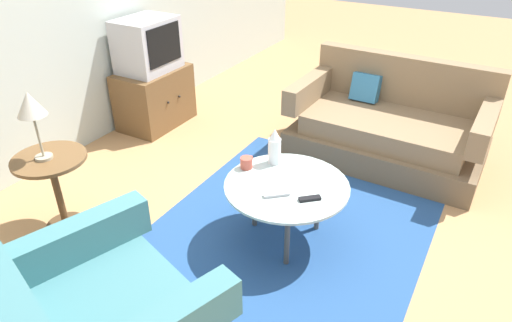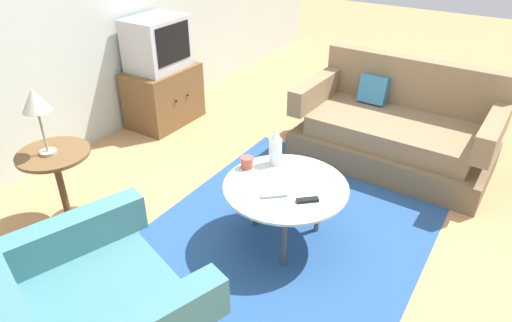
{
  "view_description": "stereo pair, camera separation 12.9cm",
  "coord_description": "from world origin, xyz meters",
  "views": [
    {
      "loc": [
        -2.45,
        -1.12,
        2.12
      ],
      "look_at": [
        -0.12,
        0.2,
        0.55
      ],
      "focal_mm": 31.98,
      "sensor_mm": 36.0,
      "label": 1
    },
    {
      "loc": [
        -2.38,
        -1.23,
        2.12
      ],
      "look_at": [
        -0.12,
        0.2,
        0.55
      ],
      "focal_mm": 31.98,
      "sensor_mm": 36.0,
      "label": 2
    }
  ],
  "objects": [
    {
      "name": "ground_plane",
      "position": [
        0.0,
        0.0,
        0.0
      ],
      "size": [
        16.0,
        16.0,
        0.0
      ],
      "primitive_type": "plane",
      "color": "#AD7F51"
    },
    {
      "name": "back_wall",
      "position": [
        0.0,
        2.32,
        1.35
      ],
      "size": [
        9.0,
        0.12,
        2.7
      ],
      "primitive_type": "cube",
      "color": "#B2BCB2",
      "rests_on": "ground"
    },
    {
      "name": "area_rug",
      "position": [
        -0.14,
        -0.05,
        0.0
      ],
      "size": [
        2.54,
        1.85,
        0.0
      ],
      "primitive_type": "cube",
      "color": "navy",
      "rests_on": "ground"
    },
    {
      "name": "armchair",
      "position": [
        -1.52,
        0.29,
        0.3
      ],
      "size": [
        1.17,
        1.21,
        0.91
      ],
      "rotation": [
        0.0,
        0.0,
        -1.9
      ],
      "color": "#325C60",
      "rests_on": "ground"
    },
    {
      "name": "couch",
      "position": [
        1.39,
        -0.33,
        0.29
      ],
      "size": [
        0.97,
        1.7,
        0.87
      ],
      "rotation": [
        0.0,
        0.0,
        1.54
      ],
      "color": "brown",
      "rests_on": "ground"
    },
    {
      "name": "coffee_table",
      "position": [
        -0.14,
        -0.05,
        0.42
      ],
      "size": [
        0.84,
        0.84,
        0.45
      ],
      "color": "#B2C6C1",
      "rests_on": "ground"
    },
    {
      "name": "side_table",
      "position": [
        -0.82,
        1.42,
        0.42
      ],
      "size": [
        0.5,
        0.5,
        0.58
      ],
      "color": "brown",
      "rests_on": "ground"
    },
    {
      "name": "tv_stand",
      "position": [
        0.88,
        1.98,
        0.3
      ],
      "size": [
        0.75,
        0.51,
        0.59
      ],
      "color": "brown",
      "rests_on": "ground"
    },
    {
      "name": "television",
      "position": [
        0.88,
        1.99,
        0.85
      ],
      "size": [
        0.58,
        0.44,
        0.51
      ],
      "color": "#B7B7BC",
      "rests_on": "tv_stand"
    },
    {
      "name": "table_lamp",
      "position": [
        -0.84,
        1.43,
        0.96
      ],
      "size": [
        0.18,
        0.18,
        0.48
      ],
      "color": "#9E937A",
      "rests_on": "side_table"
    },
    {
      "name": "vase",
      "position": [
        0.07,
        0.15,
        0.58
      ],
      "size": [
        0.09,
        0.09,
        0.27
      ],
      "color": "white",
      "rests_on": "coffee_table"
    },
    {
      "name": "mug",
      "position": [
        -0.09,
        0.29,
        0.5
      ],
      "size": [
        0.13,
        0.09,
        0.08
      ],
      "color": "#B74C3D",
      "rests_on": "coffee_table"
    },
    {
      "name": "tv_remote_dark",
      "position": [
        -0.23,
        -0.25,
        0.46
      ],
      "size": [
        0.13,
        0.13,
        0.02
      ],
      "rotation": [
        0.0,
        0.0,
        5.44
      ],
      "color": "black",
      "rests_on": "coffee_table"
    },
    {
      "name": "tv_remote_silver",
      "position": [
        -0.29,
        -0.05,
        0.46
      ],
      "size": [
        0.14,
        0.16,
        0.02
      ],
      "rotation": [
        0.0,
        0.0,
        5.44
      ],
      "color": "#B2B2B7",
      "rests_on": "coffee_table"
    }
  ]
}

